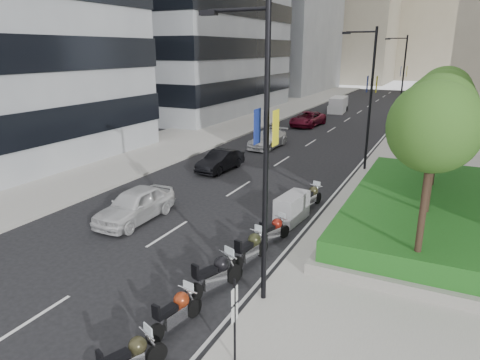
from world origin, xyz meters
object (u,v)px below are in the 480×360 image
Objects in this scene: parking_sign at (235,317)px; delivery_van at (338,105)px; motorcycle_0 at (130,358)px; motorcycle_4 at (273,230)px; lamp_post_2 at (401,77)px; car_c at (268,139)px; motorcycle_5 at (292,208)px; motorcycle_3 at (251,249)px; car_b at (220,161)px; car_d at (308,119)px; lamp_post_1 at (369,93)px; motorcycle_6 at (311,197)px; motorcycle_1 at (176,312)px; car_a at (135,205)px; motorcycle_2 at (216,275)px; lamp_post_0 at (261,145)px.

delivery_van is at bearing 100.65° from parking_sign.
motorcycle_0 is 48.26m from delivery_van.
delivery_van is (-6.87, 39.17, 0.35)m from motorcycle_4.
lamp_post_2 is 4.52× the size of motorcycle_0.
delivery_van is (0.24, 22.60, 0.21)m from car_c.
motorcycle_5 is (-0.06, 2.46, 0.11)m from motorcycle_4.
motorcycle_3 is 0.49× the size of delivery_van.
car_b is 19.09m from car_d.
motorcycle_3 is at bearing -94.81° from lamp_post_1.
lamp_post_1 is 11.32m from motorcycle_5.
car_d is at bearing 104.61° from parking_sign.
lamp_post_2 reaches higher than motorcycle_5.
motorcycle_6 is (-1.66, 11.84, -0.88)m from parking_sign.
car_a is (-6.34, 5.98, 0.20)m from motorcycle_1.
motorcycle_4 is (-1.19, -30.81, -4.53)m from lamp_post_2.
motorcycle_5 is 7.28m from car_a.
car_a is 1.11× the size of car_b.
lamp_post_1 is at bearing -77.61° from delivery_van.
motorcycle_0 is 10.31m from car_a.
motorcycle_1 is 24.10m from car_c.
car_a is (-6.40, 3.78, 0.13)m from motorcycle_2.
car_a reaches higher than motorcycle_5.
motorcycle_2 is 1.19× the size of motorcycle_4.
motorcycle_2 is at bearing -175.86° from motorcycle_5.
lamp_post_0 is 4.52× the size of motorcycle_0.
car_c reaches higher than car_b.
car_c is (0.13, 7.85, 0.02)m from car_b.
parking_sign is at bearing -33.17° from motorcycle_0.
motorcycle_1 is at bearing -94.51° from lamp_post_1.
lamp_post_0 is 2.00× the size of car_a.
motorcycle_0 is 0.86× the size of motorcycle_2.
lamp_post_0 is at bearing -163.37° from motorcycle_5.
parking_sign is 47.18m from delivery_van.
motorcycle_2 is at bearing -163.19° from motorcycle_4.
lamp_post_0 is 1.91× the size of car_c.
car_d reaches higher than motorcycle_4.
motorcycle_0 is 0.93× the size of motorcycle_6.
car_c is 22.61m from delivery_van.
lamp_post_1 is at bearing 15.21° from motorcycle_4.
motorcycle_1 is at bearing 24.56° from motorcycle_0.
lamp_post_1 is 15.61m from motorcycle_3.
motorcycle_2 is 0.51× the size of car_a.
car_d is at bearing 91.10° from car_a.
car_b is at bearing -84.93° from car_d.
motorcycle_4 is 0.41× the size of car_c.
motorcycle_6 is at bearing 7.86° from motorcycle_3.
parking_sign is 0.47× the size of car_d.
delivery_van is (-8.06, 26.36, -4.17)m from lamp_post_1.
motorcycle_1 is at bearing -161.10° from motorcycle_2.
car_c is (-7.05, 14.11, 0.03)m from motorcycle_5.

